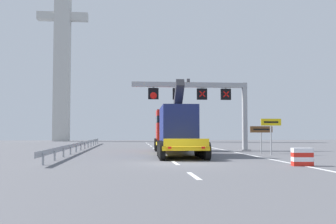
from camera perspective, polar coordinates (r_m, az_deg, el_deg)
The scene contains 10 objects.
ground at distance 21.08m, azimuth 1.32°, elevation -7.63°, with size 112.00×112.00×0.00m, color #5B5B60.
lane_markings at distance 36.49m, azimuth -1.76°, elevation -5.62°, with size 0.20×45.62×0.01m.
edge_line_right at distance 34.05m, azimuth 9.28°, elevation -5.79°, with size 0.20×63.00×0.01m, color silver.
overhead_lane_gantry at distance 35.17m, azimuth 5.40°, elevation 2.42°, with size 10.84×0.90×6.52m.
heavy_haul_truck_yellow at distance 30.40m, azimuth 1.00°, elevation -2.43°, with size 3.41×14.13×5.30m.
exit_sign_yellow at distance 29.52m, azimuth 15.06°, elevation -2.21°, with size 1.54×0.15×2.68m.
tourist_info_sign_brown at distance 31.33m, azimuth 13.69°, elevation -2.94°, with size 1.82×0.15×2.15m.
crash_barrier_striped at distance 20.62m, azimuth 19.31°, elevation -6.32°, with size 1.05×0.60×0.90m.
guardrail_left at distance 37.51m, azimuth -12.61°, elevation -4.63°, with size 0.13×36.74×0.76m.
bridge_pylon_distant at distance 73.13m, azimuth -15.41°, elevation 10.51°, with size 9.00×2.00×36.35m.
Camera 1 is at (-2.55, -20.86, 1.74)m, focal length 41.01 mm.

